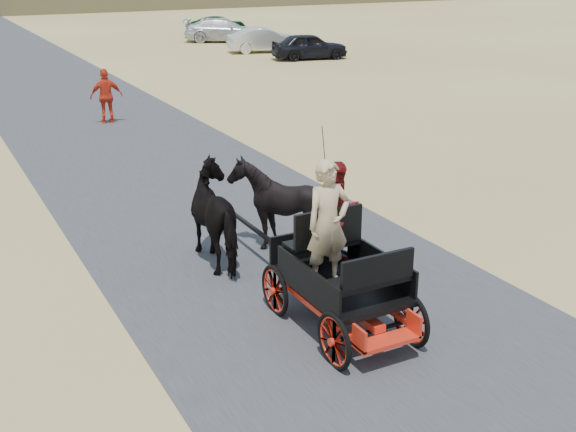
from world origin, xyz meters
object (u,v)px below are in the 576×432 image
car_a (309,46)px  car_d (218,25)px  pedestrian (106,96)px  car_c (224,30)px  car_b (264,40)px  horse_right (279,206)px  carriage (340,305)px  horse_left (222,216)px

car_a → car_d: size_ratio=0.94×
pedestrian → car_c: (12.19, 19.19, -0.17)m
car_b → horse_right: bearing=165.6°
car_a → car_d: bearing=7.0°
carriage → car_a: car_a is taller
horse_right → car_c: bearing=-111.4°
pedestrian → car_b: size_ratio=0.43×
carriage → horse_left: 3.09m
car_d → car_b: bearing=150.2°
horse_right → car_c: horse_right is taller
car_a → horse_left: bearing=157.6°
carriage → car_c: bearing=69.5°
horse_left → car_d: bearing=-112.6°
car_c → car_a: bearing=-148.2°
horse_right → pedestrian: bearing=-89.9°
horse_left → car_c: 33.79m
horse_right → car_d: size_ratio=0.41×
carriage → horse_left: horse_left is taller
horse_right → pedestrian: pedestrian is taller
carriage → car_d: bearing=69.7°
horse_left → car_d: (14.93, 35.88, -0.28)m
car_d → car_c: bearing=140.2°
horse_right → car_d: (13.83, 35.88, -0.28)m
horse_left → horse_right: (1.10, 0.00, 0.00)m
horse_right → car_b: bearing=-115.6°
horse_left → carriage: bearing=100.4°
carriage → car_a: size_ratio=0.62×
pedestrian → horse_right: bearing=93.9°
carriage → car_c: car_c is taller
car_d → car_a: bearing=155.7°
car_a → carriage: bearing=161.8°
carriage → pedestrian: size_ratio=1.39×
car_c → car_d: 5.09m
car_b → car_c: car_c is taller
carriage → horse_left: size_ratio=1.20×
carriage → horse_left: (-0.55, 3.00, 0.49)m
pedestrian → horse_left: bearing=88.7°
horse_left → car_d: horse_left is taller
horse_right → car_b: 28.18m
car_b → carriage: bearing=167.0°
horse_right → car_b: (12.18, 25.41, -0.19)m
car_a → car_d: (0.85, 14.06, -0.09)m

